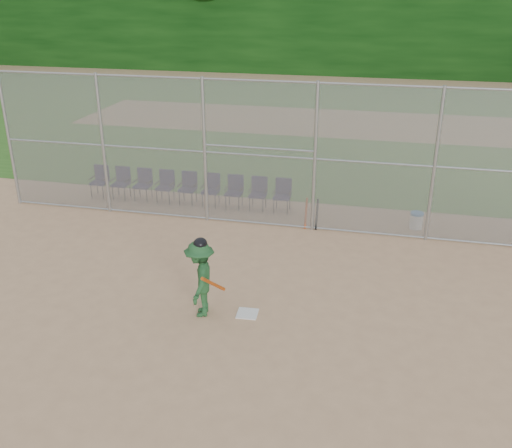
% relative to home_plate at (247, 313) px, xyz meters
% --- Properties ---
extents(ground, '(100.00, 100.00, 0.00)m').
position_rel_home_plate_xyz_m(ground, '(-0.30, -0.41, -0.01)').
color(ground, tan).
rests_on(ground, ground).
extents(grass_strip, '(100.00, 100.00, 0.00)m').
position_rel_home_plate_xyz_m(grass_strip, '(-0.30, 17.59, -0.00)').
color(grass_strip, '#2D601C').
rests_on(grass_strip, ground).
extents(dirt_patch_far, '(24.00, 24.00, 0.00)m').
position_rel_home_plate_xyz_m(dirt_patch_far, '(-0.30, 17.59, -0.00)').
color(dirt_patch_far, tan).
rests_on(dirt_patch_far, ground).
extents(backstop_fence, '(16.09, 0.09, 4.00)m').
position_rel_home_plate_xyz_m(backstop_fence, '(-0.30, 4.59, 2.06)').
color(backstop_fence, gray).
rests_on(backstop_fence, ground).
extents(home_plate, '(0.45, 0.45, 0.02)m').
position_rel_home_plate_xyz_m(home_plate, '(0.00, 0.00, 0.00)').
color(home_plate, silver).
rests_on(home_plate, ground).
extents(batter_at_plate, '(0.93, 1.30, 1.69)m').
position_rel_home_plate_xyz_m(batter_at_plate, '(-0.92, -0.19, 0.81)').
color(batter_at_plate, '#1F4F27').
rests_on(batter_at_plate, ground).
extents(water_cooler, '(0.36, 0.36, 0.46)m').
position_rel_home_plate_xyz_m(water_cooler, '(3.47, 5.30, 0.22)').
color(water_cooler, white).
rests_on(water_cooler, ground).
extents(spare_bats, '(0.36, 0.30, 0.84)m').
position_rel_home_plate_xyz_m(spare_bats, '(0.66, 4.70, 0.41)').
color(spare_bats, '#D84C14').
rests_on(spare_bats, ground).
extents(chair_0, '(0.54, 0.52, 0.96)m').
position_rel_home_plate_xyz_m(chair_0, '(-6.17, 5.71, 0.47)').
color(chair_0, '#110F38').
rests_on(chair_0, ground).
extents(chair_1, '(0.54, 0.52, 0.96)m').
position_rel_home_plate_xyz_m(chair_1, '(-5.44, 5.71, 0.47)').
color(chair_1, '#110F38').
rests_on(chair_1, ground).
extents(chair_2, '(0.54, 0.52, 0.96)m').
position_rel_home_plate_xyz_m(chair_2, '(-4.72, 5.71, 0.47)').
color(chair_2, '#110F38').
rests_on(chair_2, ground).
extents(chair_3, '(0.54, 0.52, 0.96)m').
position_rel_home_plate_xyz_m(chair_3, '(-3.99, 5.71, 0.47)').
color(chair_3, '#110F38').
rests_on(chair_3, ground).
extents(chair_4, '(0.54, 0.52, 0.96)m').
position_rel_home_plate_xyz_m(chair_4, '(-3.26, 5.71, 0.47)').
color(chair_4, '#110F38').
rests_on(chair_4, ground).
extents(chair_5, '(0.54, 0.52, 0.96)m').
position_rel_home_plate_xyz_m(chair_5, '(-2.53, 5.71, 0.47)').
color(chair_5, '#110F38').
rests_on(chair_5, ground).
extents(chair_6, '(0.54, 0.52, 0.96)m').
position_rel_home_plate_xyz_m(chair_6, '(-1.80, 5.71, 0.47)').
color(chair_6, '#110F38').
rests_on(chair_6, ground).
extents(chair_7, '(0.54, 0.52, 0.96)m').
position_rel_home_plate_xyz_m(chair_7, '(-1.08, 5.71, 0.47)').
color(chair_7, '#110F38').
rests_on(chair_7, ground).
extents(chair_8, '(0.54, 0.52, 0.96)m').
position_rel_home_plate_xyz_m(chair_8, '(-0.35, 5.71, 0.47)').
color(chair_8, '#110F38').
rests_on(chair_8, ground).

